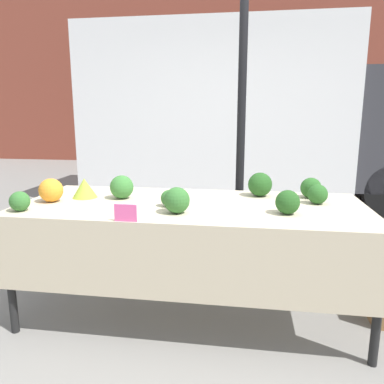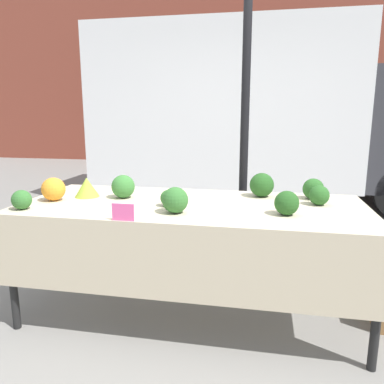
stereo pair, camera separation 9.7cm
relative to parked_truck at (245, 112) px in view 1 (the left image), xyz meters
name	(u,v)px [view 1 (the left image)]	position (x,y,z in m)	size (l,w,h in m)	color
ground_plane	(192,311)	(-0.29, -3.75, -1.41)	(40.00, 40.00, 0.00)	gray
building_facade	(238,75)	(-0.29, 4.82, 1.04)	(16.00, 0.60, 4.90)	brown
tent_pole	(241,120)	(0.01, -3.00, -0.08)	(0.07, 0.07, 2.66)	black
parked_truck	(245,112)	(0.00, 0.00, 0.00)	(5.14, 2.09, 2.64)	white
market_table	(190,218)	(-0.29, -3.81, -0.70)	(2.30, 0.98, 0.79)	beige
orange_cauliflower	(51,190)	(-1.25, -3.84, -0.54)	(0.16, 0.16, 0.16)	orange
romanesco_head	(85,188)	(-1.08, -3.68, -0.55)	(0.18, 0.18, 0.14)	#93B238
broccoli_head_0	(288,202)	(0.32, -3.92, -0.54)	(0.15, 0.15, 0.15)	#23511E
broccoli_head_1	(122,187)	(-0.80, -3.67, -0.53)	(0.17, 0.17, 0.17)	#387533
broccoli_head_2	(177,200)	(-0.34, -4.00, -0.54)	(0.16, 0.16, 0.16)	#336B2D
broccoli_head_3	(20,201)	(-1.31, -4.10, -0.55)	(0.12, 0.12, 0.12)	#336B2D
broccoli_head_4	(318,194)	(0.55, -3.63, -0.55)	(0.13, 0.13, 0.13)	#285B23
broccoli_head_5	(169,198)	(-0.42, -3.85, -0.56)	(0.11, 0.11, 0.11)	#336B2D
broccoli_head_6	(311,188)	(0.53, -3.45, -0.54)	(0.15, 0.15, 0.15)	#285B23
broccoli_head_7	(260,184)	(0.17, -3.44, -0.53)	(0.17, 0.17, 0.17)	#23511E
price_sign	(125,213)	(-0.59, -4.23, -0.57)	(0.13, 0.01, 0.10)	#F45B9E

